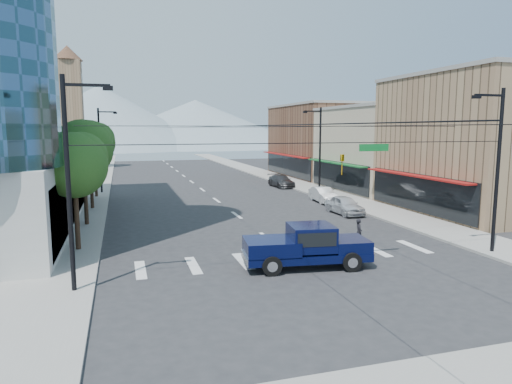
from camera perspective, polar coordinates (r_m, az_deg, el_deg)
ground at (r=23.58m, az=5.99°, el=-9.05°), size 160.00×160.00×0.00m
sidewalk_left at (r=61.28m, az=-19.49°, el=1.11°), size 4.00×120.00×0.15m
sidewalk_right at (r=64.60m, az=2.28°, el=1.89°), size 4.00×120.00×0.15m
shop_near at (r=42.13m, az=26.56°, el=5.24°), size 12.00×14.00×11.00m
shop_mid at (r=53.27m, az=16.18°, el=5.07°), size 12.00×14.00×9.00m
shop_far at (r=67.27m, az=8.80°, el=6.25°), size 12.00×18.00×10.00m
clock_tower at (r=83.26m, az=-22.22°, el=9.95°), size 4.80×4.80×20.40m
mountain_left at (r=170.98m, az=-18.85°, el=8.90°), size 80.00×80.00×22.00m
mountain_right at (r=183.09m, az=-7.57°, el=8.53°), size 90.00×90.00×18.00m
tree_near at (r=27.08m, az=-21.53°, el=3.40°), size 3.65×3.64×6.71m
tree_midnear at (r=34.01m, az=-20.58°, el=5.28°), size 4.09×4.09×7.52m
tree_midfar at (r=41.02m, az=-19.88°, el=4.84°), size 3.65×3.64×6.71m
tree_far at (r=47.98m, az=-19.44°, el=5.96°), size 4.09×4.09×7.52m
signal_rig at (r=21.83m, az=7.63°, el=2.01°), size 21.80×0.20×9.00m
lamp_pole_nw at (r=50.88m, az=-18.80°, el=5.34°), size 2.00×0.25×9.00m
lamp_pole_ne at (r=47.03m, az=7.86°, el=5.51°), size 2.00×0.25×9.00m
pickup_truck at (r=22.97m, az=6.28°, el=-6.63°), size 6.54×3.06×2.14m
pedestrian at (r=27.58m, az=12.72°, el=-4.94°), size 0.52×0.67×1.63m
parked_car_near at (r=37.55m, az=11.03°, el=-1.61°), size 1.85×4.38×1.48m
parked_car_mid at (r=43.28m, az=8.40°, el=-0.35°), size 1.73×4.33×1.40m
parked_car_far at (r=54.05m, az=3.17°, el=1.38°), size 2.20×4.98×1.42m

